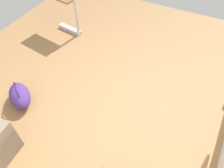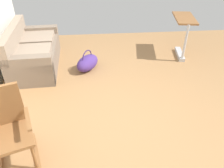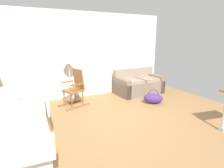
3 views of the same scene
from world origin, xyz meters
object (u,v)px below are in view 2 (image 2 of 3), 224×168
object	(u,v)px
duffel_bag	(87,63)
rocking_chair	(9,130)
couch	(33,53)
overbed_table	(183,32)

from	to	relation	value
duffel_bag	rocking_chair	bearing A→B (deg)	157.82
couch	overbed_table	distance (m)	3.18
overbed_table	rocking_chair	bearing A→B (deg)	131.41
couch	duffel_bag	bearing A→B (deg)	-101.12
overbed_table	couch	bearing A→B (deg)	95.04
couch	duffel_bag	distance (m)	1.11
rocking_chair	couch	bearing A→B (deg)	5.55
couch	overbed_table	bearing A→B (deg)	-84.96
rocking_chair	duffel_bag	bearing A→B (deg)	-22.18
couch	duffel_bag	xyz separation A→B (m)	(-0.21, -1.08, -0.15)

